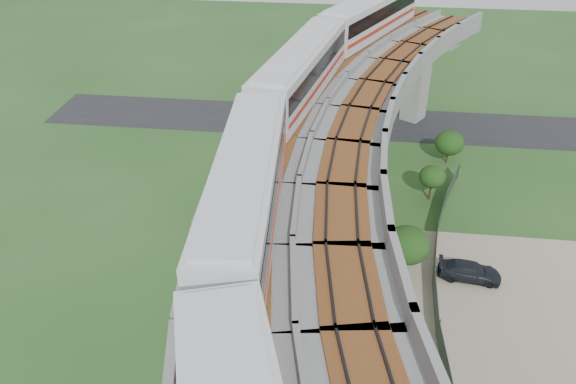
% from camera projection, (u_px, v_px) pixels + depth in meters
% --- Properties ---
extents(ground, '(160.00, 160.00, 0.00)m').
position_uv_depth(ground, '(298.00, 325.00, 34.98)').
color(ground, '#264C1E').
rests_on(ground, ground).
extents(dirt_lot, '(18.00, 26.00, 0.04)m').
position_uv_depth(dirt_lot, '(539.00, 372.00, 31.90)').
color(dirt_lot, gray).
rests_on(dirt_lot, ground).
extents(asphalt_road, '(60.00, 8.00, 0.03)m').
position_uv_depth(asphalt_road, '(327.00, 121.00, 60.14)').
color(asphalt_road, '#232326').
rests_on(asphalt_road, ground).
extents(viaduct, '(19.58, 73.98, 11.40)m').
position_uv_depth(viaduct, '(372.00, 209.00, 29.75)').
color(viaduct, '#99968E').
rests_on(viaduct, ground).
extents(metro_train, '(12.00, 61.26, 3.64)m').
position_uv_depth(metro_train, '(314.00, 127.00, 30.81)').
color(metro_train, silver).
rests_on(metro_train, ground).
extents(fence, '(3.87, 38.73, 1.50)m').
position_uv_depth(fence, '(460.00, 330.00, 33.61)').
color(fence, '#2D382D').
rests_on(fence, ground).
extents(tree_0, '(2.67, 2.67, 3.17)m').
position_uv_depth(tree_0, '(449.00, 143.00, 51.45)').
color(tree_0, '#382314').
rests_on(tree_0, ground).
extents(tree_1, '(2.18, 2.18, 3.10)m').
position_uv_depth(tree_1, '(432.00, 177.00, 46.05)').
color(tree_1, '#382314').
rests_on(tree_1, ground).
extents(tree_2, '(3.04, 3.04, 3.67)m').
position_uv_depth(tree_2, '(408.00, 245.00, 38.01)').
color(tree_2, '#382314').
rests_on(tree_2, ground).
extents(tree_3, '(2.61, 2.61, 3.25)m').
position_uv_depth(tree_3, '(406.00, 342.00, 30.99)').
color(tree_3, '#382314').
rests_on(tree_3, ground).
extents(car_dark, '(4.39, 2.14, 1.23)m').
position_uv_depth(car_dark, '(470.00, 271.00, 38.34)').
color(car_dark, black).
rests_on(car_dark, dirt_lot).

